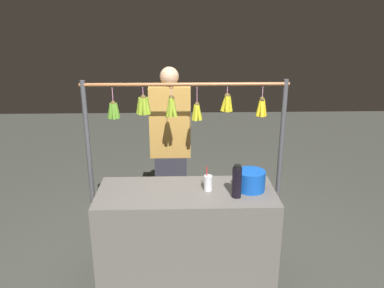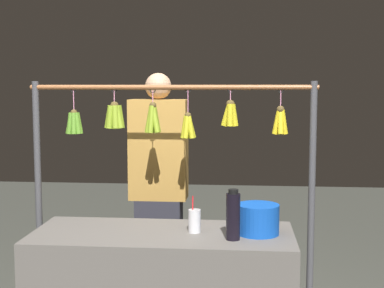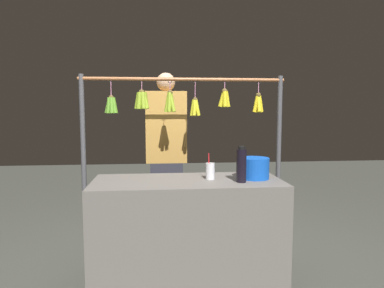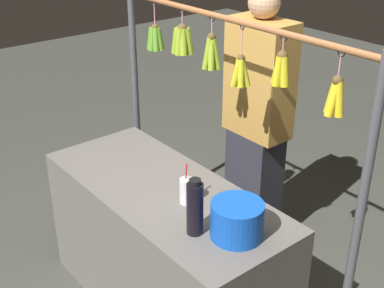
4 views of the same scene
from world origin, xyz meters
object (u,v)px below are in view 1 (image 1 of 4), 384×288
drink_cup (208,183)px  vendor_person (171,151)px  blue_bucket (251,180)px  water_bottle (237,182)px

drink_cup → vendor_person: 0.90m
drink_cup → vendor_person: vendor_person is taller
drink_cup → vendor_person: (0.33, -0.84, -0.01)m
blue_bucket → vendor_person: vendor_person is taller
water_bottle → blue_bucket: water_bottle is taller
water_bottle → vendor_person: (0.56, -0.97, -0.08)m
water_bottle → drink_cup: size_ratio=1.33×
blue_bucket → drink_cup: (0.36, 0.00, -0.02)m
blue_bucket → vendor_person: (0.70, -0.84, -0.03)m
water_bottle → blue_bucket: size_ratio=1.16×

